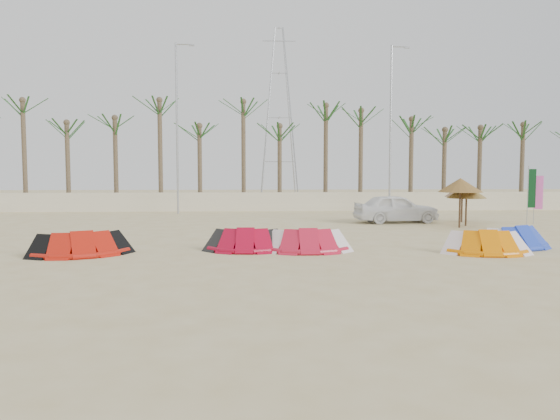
{
  "coord_description": "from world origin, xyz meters",
  "views": [
    {
      "loc": [
        -1.07,
        -15.89,
        2.99
      ],
      "look_at": [
        0.0,
        6.0,
        1.3
      ],
      "focal_mm": 35.0,
      "sensor_mm": 36.0,
      "label": 1
    }
  ],
  "objects": [
    {
      "name": "flag_pink",
      "position": [
        14.04,
        12.38,
        1.62
      ],
      "size": [
        0.44,
        0.14,
        2.73
      ],
      "color": "#A5A8AD",
      "rests_on": "ground"
    },
    {
      "name": "kite_red_left",
      "position": [
        -6.95,
        3.19,
        0.42
      ],
      "size": [
        3.73,
        2.59,
        0.9
      ],
      "color": "#B3170A",
      "rests_on": "ground"
    },
    {
      "name": "kite_red_mid",
      "position": [
        -1.35,
        3.86,
        0.42
      ],
      "size": [
        3.01,
        1.67,
        0.9
      ],
      "color": "#A50621",
      "rests_on": "ground"
    },
    {
      "name": "palm_line",
      "position": [
        0.67,
        23.5,
        6.44
      ],
      "size": [
        52.0,
        4.0,
        7.7
      ],
      "color": "brown",
      "rests_on": "ground"
    },
    {
      "name": "ground",
      "position": [
        0.0,
        0.0,
        0.0
      ],
      "size": [
        120.0,
        120.0,
        0.0
      ],
      "primitive_type": "plane",
      "color": "beige",
      "rests_on": "ground"
    },
    {
      "name": "car",
      "position": [
        6.76,
        13.61,
        0.78
      ],
      "size": [
        4.76,
        2.36,
        1.56
      ],
      "primitive_type": "imported",
      "rotation": [
        0.0,
        0.0,
        1.69
      ],
      "color": "white",
      "rests_on": "ground"
    },
    {
      "name": "flag_green",
      "position": [
        13.43,
        11.89,
        1.85
      ],
      "size": [
        0.45,
        0.04,
        3.11
      ],
      "color": "#A5A8AD",
      "rests_on": "ground"
    },
    {
      "name": "parasol_mid",
      "position": [
        9.93,
        11.72,
        1.79
      ],
      "size": [
        2.01,
        2.01,
        2.14
      ],
      "color": "#4C331E",
      "rests_on": "ground"
    },
    {
      "name": "lamp_c",
      "position": [
        8.04,
        20.0,
        5.77
      ],
      "size": [
        1.25,
        0.14,
        11.0
      ],
      "color": "#A5A8AD",
      "rests_on": "ground"
    },
    {
      "name": "kite_orange",
      "position": [
        7.01,
        2.78,
        0.42
      ],
      "size": [
        3.06,
        1.83,
        0.9
      ],
      "color": "orange",
      "rests_on": "ground"
    },
    {
      "name": "pylon",
      "position": [
        1.0,
        28.0,
        0.0
      ],
      "size": [
        3.0,
        3.0,
        14.0
      ],
      "primitive_type": null,
      "color": "#A5A8AD",
      "rests_on": "ground"
    },
    {
      "name": "boundary_wall",
      "position": [
        0.0,
        22.0,
        0.65
      ],
      "size": [
        60.0,
        0.3,
        1.3
      ],
      "primitive_type": "cube",
      "color": "beige",
      "rests_on": "ground"
    },
    {
      "name": "parasol_right",
      "position": [
        10.43,
        13.59,
        1.76
      ],
      "size": [
        1.87,
        1.87,
        2.11
      ],
      "color": "#4C331E",
      "rests_on": "ground"
    },
    {
      "name": "kite_blue",
      "position": [
        8.82,
        4.08,
        0.42
      ],
      "size": [
        3.27,
        2.31,
        0.9
      ],
      "color": "blue",
      "rests_on": "ground"
    },
    {
      "name": "lamp_b",
      "position": [
        -5.96,
        20.0,
        5.77
      ],
      "size": [
        1.25,
        0.14,
        11.0
      ],
      "color": "#A5A8AD",
      "rests_on": "ground"
    },
    {
      "name": "parasol_left",
      "position": [
        9.27,
        10.87,
        2.13
      ],
      "size": [
        2.18,
        2.18,
        2.49
      ],
      "color": "#4C331E",
      "rests_on": "ground"
    },
    {
      "name": "kite_red_right",
      "position": [
        0.86,
        3.59,
        0.42
      ],
      "size": [
        3.08,
        1.58,
        0.9
      ],
      "color": "red",
      "rests_on": "ground"
    }
  ]
}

